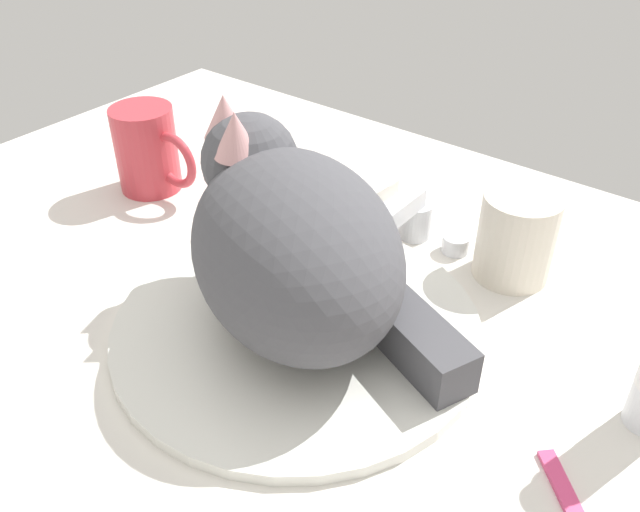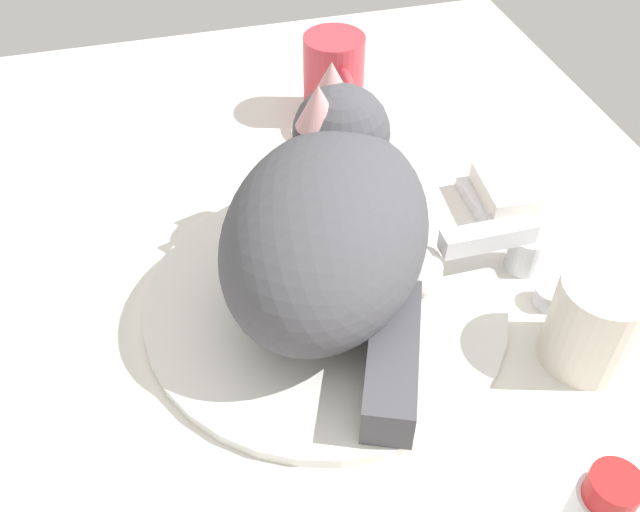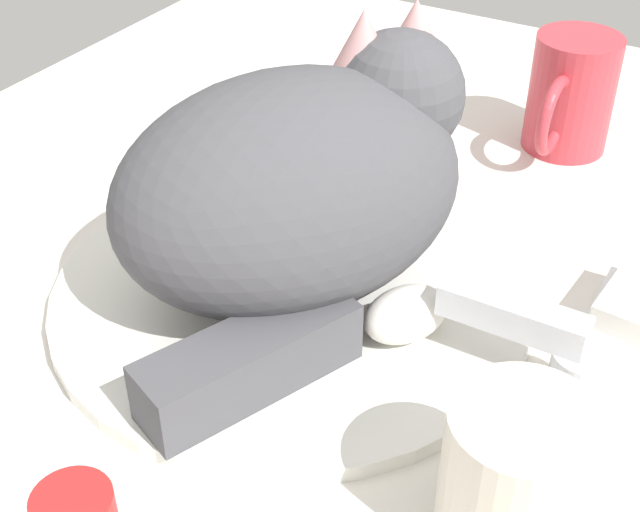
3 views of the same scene
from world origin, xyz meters
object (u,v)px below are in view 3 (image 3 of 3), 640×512
coffee_mug (570,95)px  rinse_cup (516,481)px  faucet (557,362)px  cat (303,185)px

coffee_mug → rinse_cup: size_ratio=1.34×
faucet → coffee_mug: coffee_mug is taller
faucet → coffee_mug: (-29.66, -8.84, 2.38)cm
cat → rinse_cup: 22.52cm
cat → faucet: bearing=87.8°
rinse_cup → faucet: bearing=-173.7°
faucet → cat: 18.60cm
cat → rinse_cup: bearing=58.0°
faucet → coffee_mug: bearing=-163.4°
coffee_mug → faucet: bearing=16.6°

